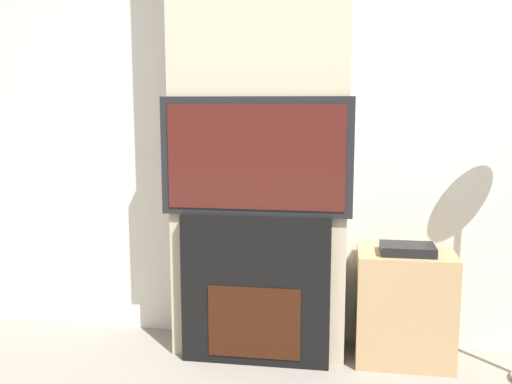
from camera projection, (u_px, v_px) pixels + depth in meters
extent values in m
cube|color=silver|center=(266.00, 111.00, 3.28)|extent=(6.00, 0.06, 2.70)
cube|color=#BCAD8E|center=(261.00, 111.00, 3.09)|extent=(0.95, 0.34, 2.70)
cube|color=black|center=(256.00, 289.00, 3.06)|extent=(0.80, 0.14, 0.81)
cube|color=#33160A|center=(254.00, 323.00, 3.01)|extent=(0.49, 0.01, 0.39)
cube|color=black|center=(256.00, 157.00, 2.95)|extent=(1.00, 0.06, 0.62)
cube|color=#471914|center=(255.00, 157.00, 2.92)|extent=(0.92, 0.01, 0.54)
cube|color=tan|center=(404.00, 306.00, 3.09)|extent=(0.51, 0.36, 0.61)
cube|color=black|center=(407.00, 249.00, 3.00)|extent=(0.28, 0.20, 0.05)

